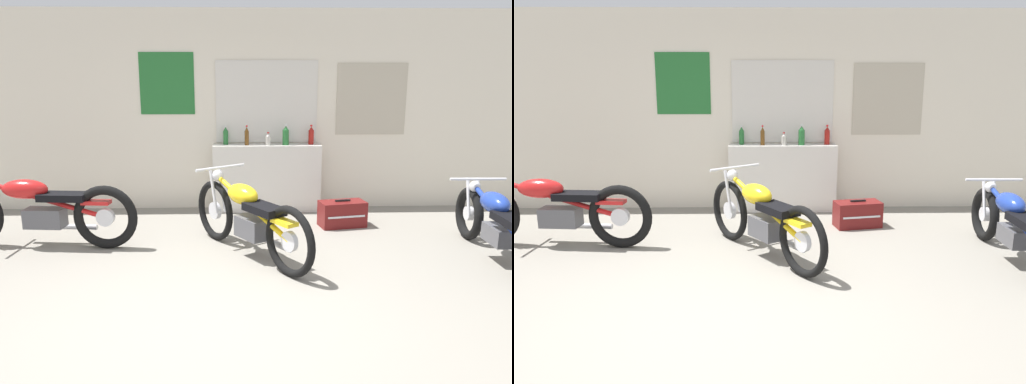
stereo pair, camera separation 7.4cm
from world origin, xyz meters
TOP-DOWN VIEW (x-y plane):
  - ground_plane at (0.00, 0.00)m, footprint 24.00×24.00m
  - wall_back at (0.02, 3.46)m, footprint 10.00×0.07m
  - sill_counter at (0.62, 3.28)m, footprint 1.52×0.28m
  - bottle_leftmost at (0.04, 3.32)m, footprint 0.07×0.07m
  - bottle_left_center at (0.33, 3.24)m, footprint 0.06×0.06m
  - bottle_center at (0.63, 3.23)m, footprint 0.07×0.07m
  - bottle_right_center at (0.88, 3.24)m, footprint 0.09×0.09m
  - bottle_rightmost at (1.24, 3.30)m, footprint 0.08×0.08m
  - motorcycle_blue at (2.95, 1.23)m, footprint 0.64×2.01m
  - motorcycle_yellow at (0.33, 1.42)m, footprint 1.24×1.76m
  - motorcycle_red at (-2.04, 1.78)m, footprint 2.28×0.64m
  - hard_case_darkred at (1.55, 2.46)m, footprint 0.63×0.39m

SIDE VIEW (x-z plane):
  - ground_plane at x=0.00m, z-range 0.00..0.00m
  - hard_case_darkred at x=1.55m, z-range -0.01..0.34m
  - motorcycle_blue at x=2.95m, z-range 0.00..0.77m
  - motorcycle_red at x=-2.04m, z-range -0.02..0.89m
  - motorcycle_yellow at x=0.33m, z-range -0.02..0.89m
  - sill_counter at x=0.62m, z-range 0.00..0.95m
  - bottle_center at x=0.63m, z-range 0.94..1.12m
  - bottle_leftmost at x=0.04m, z-range 0.94..1.21m
  - bottle_rightmost at x=1.24m, z-range 0.94..1.21m
  - bottle_left_center at x=0.33m, z-range 0.94..1.21m
  - bottle_right_center at x=0.88m, z-range 0.94..1.23m
  - wall_back at x=0.02m, z-range 0.00..2.80m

